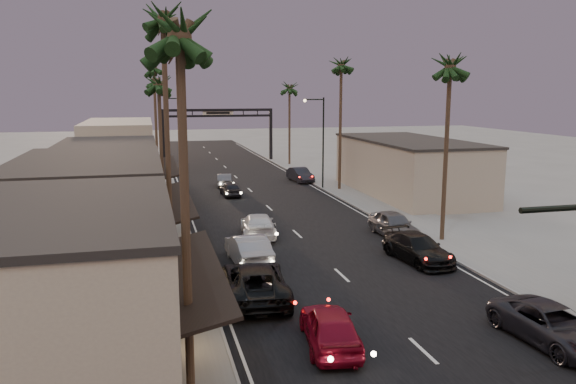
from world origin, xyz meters
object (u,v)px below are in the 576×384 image
palm_rc (289,85)px  curbside_near (553,325)px  palm_far (154,79)px  oncoming_red (330,326)px  palm_lc (158,79)px  palm_rb (341,61)px  streetlight_right (321,135)px  palm_ra (451,60)px  palm_la (179,21)px  curbside_black (418,248)px  streetlight_left (171,129)px  oncoming_silver (248,249)px  oncoming_pickup (255,282)px  palm_lb (162,12)px  arch (218,122)px  palm_ld (154,64)px

palm_rc → curbside_near: 55.57m
palm_far → oncoming_red: palm_far is taller
palm_lc → palm_rc: (17.20, 28.00, 0.00)m
palm_rb → oncoming_red: size_ratio=3.05×
streetlight_right → palm_ra: bearing=-85.4°
palm_la → curbside_black: palm_la is taller
curbside_black → oncoming_red: bearing=-138.8°
streetlight_left → curbside_black: size_ratio=1.69×
palm_lc → oncoming_red: bearing=-77.8°
palm_lc → oncoming_silver: bearing=-73.0°
palm_rc → oncoming_pickup: size_ratio=1.97×
palm_far → oncoming_silver: palm_far is taller
palm_lc → palm_ra: (17.20, -12.00, 0.97)m
streetlight_left → palm_lc: (-1.68, -22.00, 5.14)m
palm_lb → palm_far: size_ratio=1.15×
arch → palm_la: 61.88m
arch → oncoming_red: bearing=-93.2°
streetlight_right → palm_ld: size_ratio=0.63×
curbside_near → arch: bearing=90.1°
streetlight_left → curbside_near: streetlight_left is taller
palm_rb → streetlight_right: bearing=149.2°
arch → streetlight_right: streetlight_right is taller
palm_far → palm_lc: bearing=-90.4°
palm_ld → palm_rc: size_ratio=1.16×
palm_lb → curbside_near: palm_lb is taller
palm_la → palm_lb: 13.14m
palm_rc → palm_far: 21.97m
palm_rb → curbside_near: 36.69m
palm_ld → palm_rc: palm_ld is taller
palm_rc → palm_ld: bearing=-152.4°
streetlight_right → palm_ld: palm_ld is taller
palm_la → palm_rb: 39.01m
palm_rb → oncoming_red: bearing=-109.9°
streetlight_left → palm_rc: size_ratio=0.74×
streetlight_left → palm_lc: bearing=-94.4°
oncoming_red → oncoming_pickup: size_ratio=0.75×
streetlight_left → palm_ra: bearing=-65.5°
streetlight_right → oncoming_silver: streetlight_right is taller
arch → curbside_near: bearing=-85.2°
curbside_near → palm_rb: bearing=79.5°
palm_ld → oncoming_pickup: (3.52, -38.28, -11.56)m
palm_rc → palm_far: size_ratio=0.92×
arch → palm_far: palm_far is taller
streetlight_right → streetlight_left: bearing=136.8°
palm_la → palm_ra: size_ratio=1.00×
palm_la → palm_ra: bearing=41.1°
palm_la → oncoming_red: (5.36, 2.22, -10.65)m
palm_la → palm_lc: palm_la is taller
palm_rc → oncoming_red: bearing=-102.6°
palm_lc → palm_la: bearing=-90.0°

